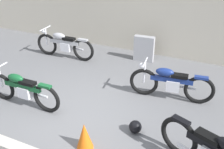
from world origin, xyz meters
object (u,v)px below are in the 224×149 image
object	(u,v)px
motorcycle_blue	(170,83)
motorcycle_green	(23,89)
motorcycle_silver	(64,45)
stone_marker	(144,49)
traffic_cone	(85,136)
helmet	(135,127)

from	to	relation	value
motorcycle_blue	motorcycle_green	xyz separation A→B (m)	(-3.06, -1.73, -0.01)
motorcycle_silver	motorcycle_blue	distance (m)	3.90
stone_marker	motorcycle_blue	distance (m)	2.30
stone_marker	motorcycle_green	distance (m)	4.02
traffic_cone	motorcycle_silver	bearing A→B (deg)	128.85
motorcycle_silver	motorcycle_green	distance (m)	2.84
helmet	traffic_cone	distance (m)	1.10
helmet	motorcycle_silver	size ratio (longest dim) A/B	0.13
stone_marker	motorcycle_silver	bearing A→B (deg)	-160.64
motorcycle_silver	motorcycle_blue	world-z (taller)	motorcycle_silver
motorcycle_blue	stone_marker	bearing A→B (deg)	-62.75
traffic_cone	motorcycle_green	xyz separation A→B (m)	(-2.03, 0.64, 0.16)
stone_marker	motorcycle_blue	size ratio (longest dim) A/B	0.40
helmet	motorcycle_green	world-z (taller)	motorcycle_green
motorcycle_silver	motorcycle_green	bearing A→B (deg)	101.29
helmet	motorcycle_green	bearing A→B (deg)	-176.31
stone_marker	motorcycle_silver	size ratio (longest dim) A/B	0.39
motorcycle_blue	motorcycle_green	world-z (taller)	motorcycle_blue
traffic_cone	helmet	bearing A→B (deg)	48.90
traffic_cone	motorcycle_blue	bearing A→B (deg)	66.46
traffic_cone	motorcycle_silver	distance (m)	4.36
stone_marker	motorcycle_silver	world-z (taller)	motorcycle_silver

